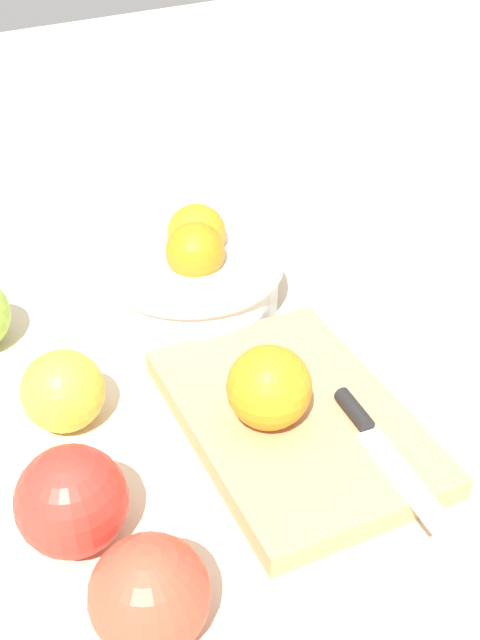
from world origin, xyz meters
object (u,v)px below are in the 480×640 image
apple_front_right_2 (72,501)px  cutting_board (293,419)px  knife (374,437)px  apple_front_center (63,391)px  bowl (193,272)px  apple_front_right (150,595)px  orange_on_board (269,387)px

apple_front_right_2 → cutting_board: bearing=95.4°
knife → apple_front_center: bearing=-130.0°
bowl → apple_front_right: size_ratio=2.36×
bowl → cutting_board: 0.22m
cutting_board → apple_front_right: size_ratio=3.24×
bowl → apple_front_right: (0.33, -0.20, 0.00)m
knife → apple_front_right_2: apple_front_right_2 is taller
bowl → orange_on_board: bowl is taller
cutting_board → apple_front_right_2: (0.02, -0.20, 0.03)m
bowl → apple_front_right_2: (0.23, -0.22, 0.00)m
bowl → apple_front_center: size_ratio=2.62×
orange_on_board → knife: orange_on_board is taller
bowl → orange_on_board: bearing=-10.3°
cutting_board → orange_on_board: 0.05m
knife → apple_front_right_2: bearing=-100.7°
bowl → cutting_board: size_ratio=0.73×
knife → apple_front_right: bearing=-76.6°
apple_front_right_2 → knife: bearing=79.3°
orange_on_board → apple_front_center: bearing=-126.4°
cutting_board → orange_on_board: bearing=-91.8°
cutting_board → apple_front_right: apple_front_right is taller
cutting_board → apple_front_center: bearing=-122.2°
cutting_board → orange_on_board: size_ratio=3.66×
apple_front_right → apple_front_right_2: 0.10m
apple_front_right → apple_front_center: size_ratio=1.11×
orange_on_board → apple_front_right_2: bearing=-83.6°
apple_front_right → apple_front_center: apple_front_right is taller
cutting_board → apple_front_right: (0.12, -0.19, 0.03)m
orange_on_board → apple_front_right: bearing=-53.9°
orange_on_board → apple_front_center: size_ratio=0.99×
cutting_board → knife: bearing=29.0°
orange_on_board → apple_front_center: orange_on_board is taller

